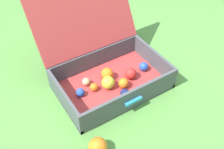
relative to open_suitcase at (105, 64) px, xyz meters
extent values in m
plane|color=#569342|center=(0.08, -0.04, -0.12)|extent=(16.00, 16.00, 0.00)
cube|color=#B23838|center=(0.00, -0.09, -0.11)|extent=(0.67, 0.43, 0.03)
cube|color=#4C5156|center=(-0.33, -0.09, -0.05)|extent=(0.02, 0.43, 0.15)
cube|color=#4C5156|center=(0.32, -0.09, -0.05)|extent=(0.02, 0.43, 0.15)
cube|color=#4C5156|center=(0.00, -0.29, -0.05)|extent=(0.63, 0.02, 0.15)
cube|color=#4C5156|center=(0.00, 0.12, -0.05)|extent=(0.63, 0.02, 0.15)
cube|color=#B23838|center=(0.00, 0.24, 0.21)|extent=(0.67, 0.24, 0.38)
cube|color=teal|center=(0.00, -0.32, -0.04)|extent=(0.11, 0.02, 0.02)
sphere|color=blue|center=(-0.21, -0.07, -0.07)|extent=(0.05, 0.05, 0.05)
sphere|color=orange|center=(-0.12, -0.07, -0.07)|extent=(0.05, 0.05, 0.05)
sphere|color=orange|center=(0.00, -0.03, -0.06)|extent=(0.08, 0.08, 0.08)
sphere|color=blue|center=(0.24, -0.09, -0.07)|extent=(0.06, 0.06, 0.06)
sphere|color=red|center=(0.13, -0.10, -0.06)|extent=(0.08, 0.08, 0.08)
sphere|color=#D1B784|center=(-0.14, -0.01, -0.07)|extent=(0.05, 0.05, 0.05)
sphere|color=navy|center=(0.01, -0.22, -0.07)|extent=(0.06, 0.06, 0.06)
sphere|color=#CCDB38|center=(-0.04, -0.10, -0.06)|extent=(0.08, 0.08, 0.08)
sphere|color=orange|center=(0.04, -0.15, -0.07)|extent=(0.06, 0.06, 0.06)
sphere|color=orange|center=(-0.31, -0.44, -0.08)|extent=(0.10, 0.10, 0.10)
camera|label=1|loc=(-0.63, -1.07, 1.09)|focal=42.42mm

